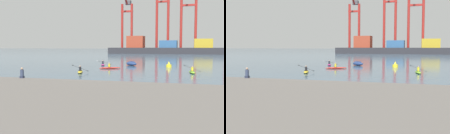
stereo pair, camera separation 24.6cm
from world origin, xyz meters
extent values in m
plane|color=#425B70|center=(0.00, 0.00, 0.00)|extent=(800.00, 800.00, 0.00)
cube|color=#28282D|center=(-2.83, 105.53, 1.42)|extent=(55.18, 9.13, 2.83)
cube|color=#993823|center=(-18.00, 105.53, 5.57)|extent=(7.73, 6.39, 5.48)
cube|color=#2D5684|center=(-2.83, 105.53, 4.48)|extent=(7.73, 6.39, 3.30)
cube|color=#B29323|center=(12.35, 105.53, 4.81)|extent=(7.73, 6.39, 3.95)
cylinder|color=maroon|center=(-27.30, 115.47, 12.47)|extent=(1.20, 1.20, 24.95)
cylinder|color=maroon|center=(-22.30, 115.47, 12.47)|extent=(1.20, 1.20, 24.95)
cube|color=maroon|center=(-24.80, 115.47, 21.20)|extent=(6.20, 0.90, 0.90)
cube|color=#47474C|center=(-24.80, 117.97, 25.95)|extent=(2.80, 2.80, 2.00)
cylinder|color=maroon|center=(-9.23, 112.69, 14.63)|extent=(1.20, 1.20, 29.25)
cylinder|color=maroon|center=(-3.81, 112.69, 14.63)|extent=(1.20, 1.20, 29.25)
cube|color=maroon|center=(-6.52, 112.69, 24.86)|extent=(6.62, 0.90, 0.90)
cylinder|color=maroon|center=(2.27, 112.34, 13.32)|extent=(1.20, 1.20, 26.63)
cylinder|color=maroon|center=(8.89, 112.34, 13.32)|extent=(1.20, 1.20, 26.63)
cube|color=maroon|center=(5.58, 112.34, 22.64)|extent=(7.82, 0.90, 0.90)
ellipsoid|color=navy|center=(-1.58, 24.51, 0.35)|extent=(2.71, 2.49, 0.70)
cube|color=navy|center=(-1.58, 24.51, 0.73)|extent=(1.56, 1.27, 0.06)
cylinder|color=yellow|center=(5.28, 22.17, 0.23)|extent=(0.90, 0.90, 0.45)
cone|color=yellow|center=(5.28, 22.17, 0.73)|extent=(0.49, 0.49, 0.55)
ellipsoid|color=yellow|center=(-4.92, 9.15, 0.13)|extent=(1.73, 3.40, 0.26)
torus|color=black|center=(-4.89, 9.06, 0.27)|extent=(0.63, 0.63, 0.05)
cylinder|color=black|center=(-4.89, 9.06, 0.51)|extent=(0.30, 0.30, 0.50)
sphere|color=tan|center=(-4.89, 9.06, 0.86)|extent=(0.19, 0.19, 0.19)
cylinder|color=black|center=(-4.90, 9.11, 0.61)|extent=(1.87, 0.71, 0.78)
ellipsoid|color=black|center=(-5.83, 8.77, 0.98)|extent=(0.21, 0.11, 0.17)
ellipsoid|color=black|center=(-3.98, 9.44, 0.24)|extent=(0.21, 0.11, 0.17)
ellipsoid|color=red|center=(-3.08, 16.34, 0.13)|extent=(3.24, 2.22, 0.26)
torus|color=black|center=(-3.17, 16.29, 0.27)|extent=(0.67, 0.67, 0.05)
cylinder|color=gold|center=(-3.17, 16.29, 0.51)|extent=(0.30, 0.30, 0.50)
sphere|color=tan|center=(-3.17, 16.29, 0.86)|extent=(0.19, 0.19, 0.19)
cylinder|color=black|center=(-3.13, 16.31, 0.61)|extent=(1.07, 1.81, 0.38)
ellipsoid|color=black|center=(-3.64, 17.21, 0.43)|extent=(0.13, 0.19, 0.14)
ellipsoid|color=black|center=(-2.61, 15.42, 0.79)|extent=(0.13, 0.19, 0.14)
ellipsoid|color=#C13384|center=(-6.66, 23.51, 0.13)|extent=(1.72, 3.40, 0.26)
torus|color=black|center=(-6.62, 23.42, 0.27)|extent=(0.63, 0.63, 0.05)
cylinder|color=#23232D|center=(-6.62, 23.42, 0.51)|extent=(0.30, 0.30, 0.50)
sphere|color=tan|center=(-6.62, 23.42, 0.86)|extent=(0.19, 0.19, 0.19)
cylinder|color=black|center=(-6.64, 23.46, 0.61)|extent=(1.95, 0.74, 0.45)
ellipsoid|color=silver|center=(-7.61, 23.11, 0.82)|extent=(0.20, 0.11, 0.14)
ellipsoid|color=silver|center=(-5.67, 23.81, 0.40)|extent=(0.20, 0.11, 0.14)
ellipsoid|color=#7ABC2D|center=(9.11, 12.86, 0.13)|extent=(1.06, 3.45, 0.26)
torus|color=black|center=(9.12, 12.76, 0.27)|extent=(0.55, 0.55, 0.05)
cylinder|color=gold|center=(9.12, 12.76, 0.51)|extent=(0.30, 0.30, 0.50)
sphere|color=tan|center=(9.12, 12.76, 0.86)|extent=(0.19, 0.19, 0.19)
cylinder|color=black|center=(9.11, 12.81, 0.61)|extent=(1.95, 0.30, 0.80)
ellipsoid|color=black|center=(8.15, 12.67, 0.99)|extent=(0.21, 0.07, 0.17)
ellipsoid|color=black|center=(10.08, 12.94, 0.23)|extent=(0.21, 0.07, 0.17)
cube|color=#23283D|center=(-4.46, -4.24, 0.86)|extent=(0.32, 0.28, 0.18)
cylinder|color=#2D3851|center=(-4.46, -4.24, 1.21)|extent=(0.30, 0.30, 0.52)
sphere|color=tan|center=(-4.46, -4.24, 1.57)|extent=(0.19, 0.19, 0.19)
camera|label=1|loc=(9.63, -24.56, 3.43)|focal=44.95mm
camera|label=2|loc=(9.87, -24.49, 3.43)|focal=44.95mm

